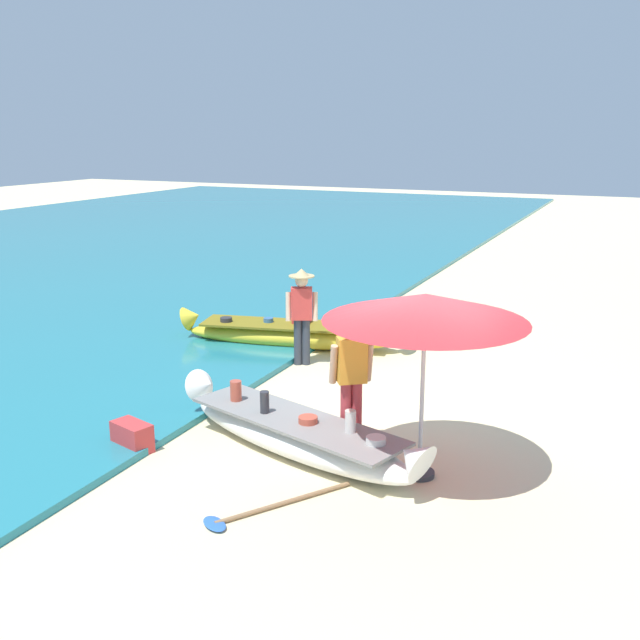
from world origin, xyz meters
TOP-DOWN VIEW (x-y plane):
  - ground_plane at (0.00, 0.00)m, footprint 80.00×80.00m
  - sea at (-14.88, 8.00)m, footprint 24.00×56.00m
  - boat_white_foreground at (-1.21, -0.78)m, footprint 3.94×1.87m
  - boat_yellow_midground at (-3.37, 3.43)m, footprint 4.36×1.66m
  - person_vendor_hatted at (-2.74, 2.55)m, footprint 0.58×0.44m
  - person_tourist_customer at (-0.64, -0.34)m, footprint 0.56×0.48m
  - patio_umbrella_large at (0.40, -0.75)m, footprint 2.33×2.33m
  - cooler_box at (-3.15, -1.57)m, footprint 0.61×0.44m
  - paddle at (-0.88, -2.28)m, footprint 1.15×1.60m

SIDE VIEW (x-z plane):
  - ground_plane at x=0.00m, z-range 0.00..0.00m
  - paddle at x=-0.88m, z-range 0.00..0.06m
  - sea at x=-14.88m, z-range 0.00..0.10m
  - cooler_box at x=-3.15m, z-range 0.00..0.37m
  - boat_yellow_midground at x=-3.37m, z-range -0.12..0.63m
  - boat_white_foreground at x=-1.21m, z-range -0.12..0.65m
  - person_tourist_customer at x=-0.64m, z-range 0.11..1.82m
  - person_vendor_hatted at x=-2.74m, z-range 0.13..1.83m
  - patio_umbrella_large at x=0.40m, z-range 0.94..3.15m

